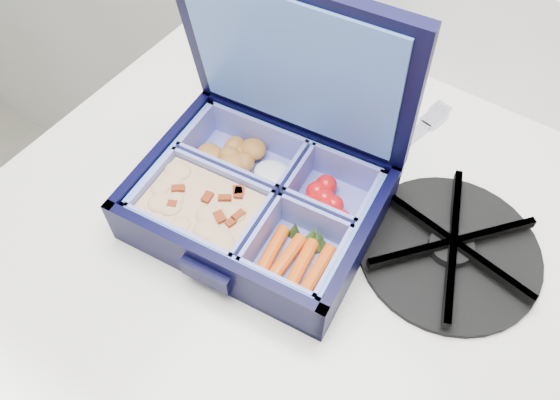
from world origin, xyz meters
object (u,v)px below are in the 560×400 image
Objects in this scene: fork at (384,159)px; burner_grate at (451,245)px; bento_box at (258,202)px; stove at (301,365)px.

burner_grate is at bearing -20.63° from fork.
bento_box is 1.21× the size of fork.
stove is 0.50m from fork.
bento_box reaches higher than stove.
fork is (0.03, 0.10, 0.49)m from stove.
fork is at bearing 57.09° from bento_box.
fork reaches higher than stove.
bento_box is (-0.05, -0.04, 0.51)m from stove.
stove is at bearing -93.03° from fork.
fork is (0.07, 0.14, -0.02)m from bento_box.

